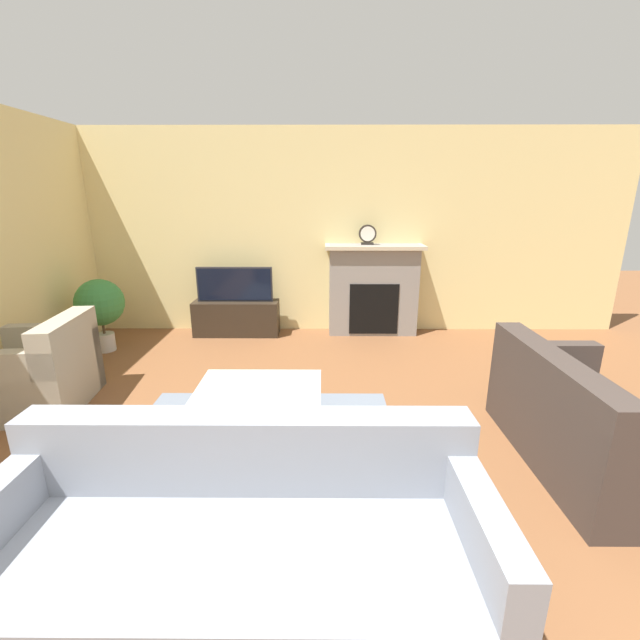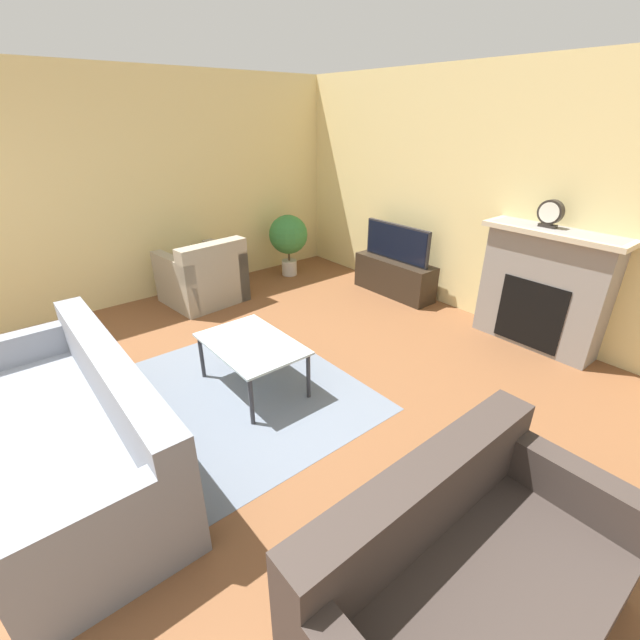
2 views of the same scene
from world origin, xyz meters
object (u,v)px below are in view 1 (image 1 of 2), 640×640
couch_loveseat (584,426)px  mantel_clock (367,234)px  coffee_table (259,391)px  tv (235,284)px  couch_sectional (240,551)px  armchair_by_window (40,375)px  potted_plant (100,305)px

couch_loveseat → mantel_clock: (-1.25, 3.01, 1.06)m
coffee_table → mantel_clock: 3.06m
tv → coffee_table: (0.69, -2.61, -0.30)m
coffee_table → couch_sectional: bearing=-85.6°
tv → couch_sectional: bearing=-78.8°
armchair_by_window → mantel_clock: 3.95m
tv → couch_loveseat: bearing=-44.1°
couch_sectional → armchair_by_window: 2.91m
armchair_by_window → potted_plant: 1.46m
couch_loveseat → coffee_table: couch_loveseat is taller
potted_plant → tv: bearing=23.3°
couch_loveseat → coffee_table: (-2.33, 0.31, 0.11)m
potted_plant → armchair_by_window: bearing=-84.6°
couch_sectional → tv: bearing=101.2°
couch_sectional → mantel_clock: 4.36m
coffee_table → mantel_clock: mantel_clock is taller
couch_loveseat → armchair_by_window: 4.46m
couch_sectional → mantel_clock: (0.96, 4.12, 1.06)m
couch_loveseat → armchair_by_window: same height
couch_sectional → coffee_table: couch_sectional is taller
potted_plant → mantel_clock: (3.26, 0.74, 0.77)m
couch_sectional → potted_plant: bearing=124.2°
tv → mantel_clock: 1.88m
couch_loveseat → armchair_by_window: size_ratio=1.63×
tv → coffee_table: size_ratio=1.07×
couch_loveseat → coffee_table: 2.35m
potted_plant → mantel_clock: bearing=12.8°
tv → armchair_by_window: size_ratio=1.06×
coffee_table → armchair_by_window: bearing=165.5°
couch_sectional → couch_loveseat: (2.22, 1.11, 0.00)m
armchair_by_window → coffee_table: armchair_by_window is taller
tv → potted_plant: (-1.50, -0.65, -0.12)m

